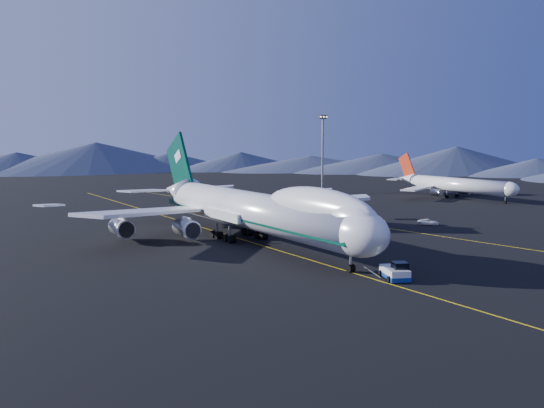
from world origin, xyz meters
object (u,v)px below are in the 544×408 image
second_jet (453,185)px  service_van (428,222)px  floodlight_mast (323,154)px  pushback_tug (395,273)px  boeing_747 (254,210)px

second_jet → service_van: (-47.82, -36.33, -3.38)m
second_jet → service_van: 60.15m
floodlight_mast → pushback_tug: bearing=-121.8°
pushback_tug → service_van: bearing=62.6°
boeing_747 → pushback_tug: bearing=-85.8°
pushback_tug → second_jet: 111.11m
floodlight_mast → boeing_747: bearing=-133.2°
boeing_747 → pushback_tug: boeing_747 is taller
boeing_747 → second_jet: size_ratio=1.57×
second_jet → service_van: bearing=-122.7°
boeing_747 → floodlight_mast: (66.42, 70.82, 6.98)m
pushback_tug → second_jet: (87.25, 68.73, 3.26)m
pushback_tug → service_van: pushback_tug is taller
boeing_747 → second_jet: 96.67m
service_van → floodlight_mast: (24.59, 71.00, 12.19)m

